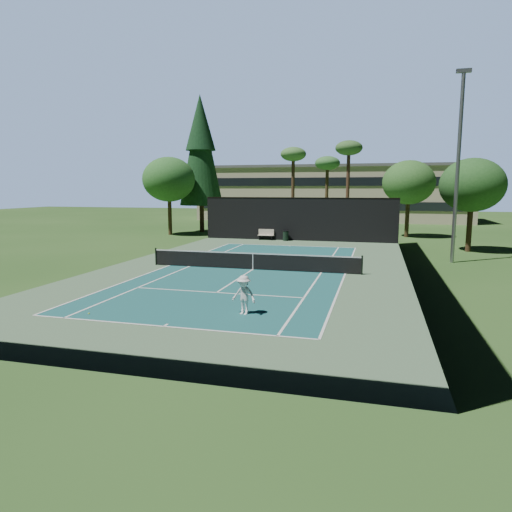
# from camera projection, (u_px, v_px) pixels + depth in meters

# --- Properties ---
(ground) EXTENTS (160.00, 160.00, 0.00)m
(ground) POSITION_uv_depth(u_px,v_px,m) (253.00, 270.00, 27.45)
(ground) COLOR #2A501E
(ground) RESTS_ON ground
(apron_slab) EXTENTS (18.00, 32.00, 0.01)m
(apron_slab) POSITION_uv_depth(u_px,v_px,m) (253.00, 270.00, 27.45)
(apron_slab) COLOR #517350
(apron_slab) RESTS_ON ground
(court_surface) EXTENTS (10.97, 23.77, 0.01)m
(court_surface) POSITION_uv_depth(u_px,v_px,m) (253.00, 269.00, 27.45)
(court_surface) COLOR #1C5A5A
(court_surface) RESTS_ON ground
(court_lines) EXTENTS (11.07, 23.87, 0.01)m
(court_lines) POSITION_uv_depth(u_px,v_px,m) (253.00, 269.00, 27.45)
(court_lines) COLOR white
(court_lines) RESTS_ON ground
(tennis_net) EXTENTS (12.90, 0.10, 1.10)m
(tennis_net) POSITION_uv_depth(u_px,v_px,m) (253.00, 261.00, 27.37)
(tennis_net) COLOR black
(tennis_net) RESTS_ON ground
(fence) EXTENTS (18.04, 32.05, 4.03)m
(fence) POSITION_uv_depth(u_px,v_px,m) (253.00, 236.00, 27.22)
(fence) COLOR black
(fence) RESTS_ON ground
(player) EXTENTS (1.08, 0.76, 1.53)m
(player) POSITION_uv_depth(u_px,v_px,m) (244.00, 295.00, 17.59)
(player) COLOR white
(player) RESTS_ON ground
(tennis_ball_a) EXTENTS (0.07, 0.07, 0.07)m
(tennis_ball_a) POSITION_uv_depth(u_px,v_px,m) (89.00, 314.00, 17.68)
(tennis_ball_a) COLOR #DAF136
(tennis_ball_a) RESTS_ON ground
(tennis_ball_b) EXTENTS (0.06, 0.06, 0.06)m
(tennis_ball_b) POSITION_uv_depth(u_px,v_px,m) (215.00, 259.00, 31.41)
(tennis_ball_b) COLOR yellow
(tennis_ball_b) RESTS_ON ground
(tennis_ball_c) EXTENTS (0.06, 0.06, 0.06)m
(tennis_ball_c) POSITION_uv_depth(u_px,v_px,m) (278.00, 258.00, 31.68)
(tennis_ball_c) COLOR yellow
(tennis_ball_c) RESTS_ON ground
(tennis_ball_d) EXTENTS (0.06, 0.06, 0.06)m
(tennis_ball_d) POSITION_uv_depth(u_px,v_px,m) (177.00, 256.00, 32.71)
(tennis_ball_d) COLOR #C8E033
(tennis_ball_d) RESTS_ON ground
(park_bench) EXTENTS (1.50, 0.45, 1.02)m
(park_bench) POSITION_uv_depth(u_px,v_px,m) (266.00, 234.00, 43.24)
(park_bench) COLOR beige
(park_bench) RESTS_ON ground
(trash_bin) EXTENTS (0.56, 0.56, 0.95)m
(trash_bin) POSITION_uv_depth(u_px,v_px,m) (286.00, 236.00, 42.53)
(trash_bin) COLOR black
(trash_bin) RESTS_ON ground
(pine_tree) EXTENTS (4.80, 4.80, 15.00)m
(pine_tree) POSITION_uv_depth(u_px,v_px,m) (201.00, 145.00, 50.14)
(pine_tree) COLOR #402A1B
(pine_tree) RESTS_ON ground
(palm_a) EXTENTS (2.80, 2.80, 9.32)m
(palm_a) POSITION_uv_depth(u_px,v_px,m) (293.00, 158.00, 49.70)
(palm_a) COLOR #48311F
(palm_a) RESTS_ON ground
(palm_b) EXTENTS (2.80, 2.80, 8.42)m
(palm_b) POSITION_uv_depth(u_px,v_px,m) (327.00, 166.00, 50.83)
(palm_b) COLOR #49361F
(palm_b) RESTS_ON ground
(palm_c) EXTENTS (2.80, 2.80, 9.77)m
(palm_c) POSITION_uv_depth(u_px,v_px,m) (349.00, 152.00, 47.15)
(palm_c) COLOR #4F3122
(palm_c) RESTS_ON ground
(decid_tree_a) EXTENTS (5.12, 5.12, 7.62)m
(decid_tree_a) POSITION_uv_depth(u_px,v_px,m) (409.00, 183.00, 45.12)
(decid_tree_a) COLOR #40301B
(decid_tree_a) RESTS_ON ground
(decid_tree_b) EXTENTS (4.80, 4.80, 7.14)m
(decid_tree_b) POSITION_uv_depth(u_px,v_px,m) (472.00, 185.00, 34.60)
(decid_tree_b) COLOR #442D1D
(decid_tree_b) RESTS_ON ground
(decid_tree_c) EXTENTS (5.44, 5.44, 8.09)m
(decid_tree_c) POSITION_uv_depth(u_px,v_px,m) (169.00, 180.00, 47.38)
(decid_tree_c) COLOR #4E3621
(decid_tree_c) RESTS_ON ground
(campus_building) EXTENTS (40.50, 12.50, 8.30)m
(campus_building) POSITION_uv_depth(u_px,v_px,m) (331.00, 193.00, 70.77)
(campus_building) COLOR #BCAF92
(campus_building) RESTS_ON ground
(light_pole) EXTENTS (0.90, 0.25, 12.22)m
(light_pole) POSITION_uv_depth(u_px,v_px,m) (458.00, 163.00, 29.17)
(light_pole) COLOR gray
(light_pole) RESTS_ON ground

